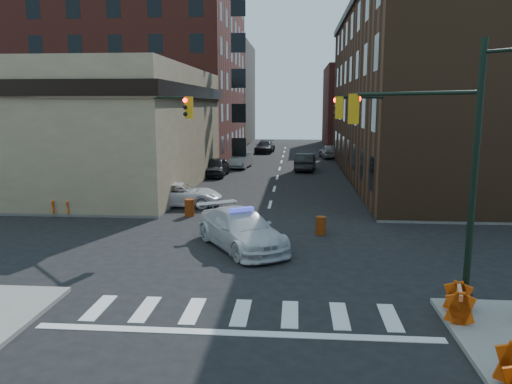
% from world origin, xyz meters
% --- Properties ---
extents(ground, '(140.00, 140.00, 0.00)m').
position_xyz_m(ground, '(0.00, 0.00, 0.00)').
color(ground, black).
rests_on(ground, ground).
extents(sidewalk_nw, '(34.00, 54.50, 0.15)m').
position_xyz_m(sidewalk_nw, '(-23.00, 32.75, 0.07)').
color(sidewalk_nw, gray).
rests_on(sidewalk_nw, ground).
extents(sidewalk_ne, '(34.00, 54.50, 0.15)m').
position_xyz_m(sidewalk_ne, '(23.00, 32.75, 0.07)').
color(sidewalk_ne, gray).
rests_on(sidewalk_ne, ground).
extents(bank_building, '(22.00, 22.00, 9.00)m').
position_xyz_m(bank_building, '(-17.00, 16.50, 4.50)').
color(bank_building, tan).
rests_on(bank_building, ground).
extents(apartment_block, '(25.00, 25.00, 24.00)m').
position_xyz_m(apartment_block, '(-18.50, 40.00, 12.00)').
color(apartment_block, maroon).
rests_on(apartment_block, ground).
extents(commercial_row_ne, '(14.00, 34.00, 14.00)m').
position_xyz_m(commercial_row_ne, '(13.00, 22.50, 7.00)').
color(commercial_row_ne, '#472E1C').
rests_on(commercial_row_ne, ground).
extents(filler_nw, '(20.00, 18.00, 16.00)m').
position_xyz_m(filler_nw, '(-16.00, 62.00, 8.00)').
color(filler_nw, brown).
rests_on(filler_nw, ground).
extents(filler_ne, '(16.00, 16.00, 12.00)m').
position_xyz_m(filler_ne, '(14.00, 58.00, 6.00)').
color(filler_ne, maroon).
rests_on(filler_ne, ground).
extents(signal_pole_se, '(5.40, 5.27, 8.00)m').
position_xyz_m(signal_pole_se, '(6.04, -5.52, 4.61)').
color(signal_pole_se, black).
rests_on(signal_pole_se, sidewalk_se).
extents(signal_pole_nw, '(3.58, 3.67, 8.00)m').
position_xyz_m(signal_pole_nw, '(-5.85, 5.34, 4.34)').
color(signal_pole_nw, black).
rests_on(signal_pole_nw, sidewalk_nw).
extents(signal_pole_ne, '(3.67, 3.58, 8.00)m').
position_xyz_m(signal_pole_ne, '(5.84, 5.35, 4.34)').
color(signal_pole_ne, black).
rests_on(signal_pole_ne, sidewalk_ne).
extents(tree_ne_near, '(3.00, 3.00, 4.85)m').
position_xyz_m(tree_ne_near, '(7.50, 26.00, 3.49)').
color(tree_ne_near, black).
rests_on(tree_ne_near, sidewalk_ne).
extents(tree_ne_far, '(3.00, 3.00, 4.85)m').
position_xyz_m(tree_ne_far, '(7.50, 34.00, 3.49)').
color(tree_ne_far, black).
rests_on(tree_ne_far, sidewalk_ne).
extents(police_car, '(5.10, 6.22, 1.70)m').
position_xyz_m(police_car, '(-0.76, 0.17, 0.85)').
color(police_car, silver).
rests_on(police_car, ground).
extents(pickup, '(5.37, 2.68, 1.46)m').
position_xyz_m(pickup, '(-5.60, 9.14, 0.73)').
color(pickup, silver).
rests_on(pickup, ground).
extents(parked_car_wnear, '(2.05, 4.85, 1.64)m').
position_xyz_m(parked_car_wnear, '(-5.50, 22.31, 0.82)').
color(parked_car_wnear, black).
rests_on(parked_car_wnear, ground).
extents(parked_car_wfar, '(2.13, 4.84, 1.55)m').
position_xyz_m(parked_car_wfar, '(-3.92, 28.44, 0.77)').
color(parked_car_wfar, gray).
rests_on(parked_car_wfar, ground).
extents(parked_car_wdeep, '(2.63, 5.60, 1.58)m').
position_xyz_m(parked_car_wdeep, '(-2.50, 44.27, 0.79)').
color(parked_car_wdeep, black).
rests_on(parked_car_wdeep, ground).
extents(parked_car_enear, '(2.18, 5.10, 1.64)m').
position_xyz_m(parked_car_enear, '(2.50, 26.85, 0.82)').
color(parked_car_enear, black).
rests_on(parked_car_enear, ground).
extents(parked_car_efar, '(2.35, 4.91, 1.62)m').
position_xyz_m(parked_car_efar, '(5.50, 38.56, 0.81)').
color(parked_car_efar, '#909298').
rests_on(parked_car_efar, ground).
extents(pedestrian_a, '(0.80, 0.78, 1.86)m').
position_xyz_m(pedestrian_a, '(-7.31, 9.27, 1.08)').
color(pedestrian_a, black).
rests_on(pedestrian_a, sidewalk_nw).
extents(pedestrian_b, '(1.04, 0.86, 1.95)m').
position_xyz_m(pedestrian_b, '(-11.02, 7.25, 1.13)').
color(pedestrian_b, black).
rests_on(pedestrian_b, sidewalk_nw).
extents(pedestrian_c, '(1.03, 1.06, 1.78)m').
position_xyz_m(pedestrian_c, '(-10.54, 6.66, 1.04)').
color(pedestrian_c, '#1C232A').
rests_on(pedestrian_c, sidewalk_nw).
extents(barrel_road, '(0.63, 0.63, 0.90)m').
position_xyz_m(barrel_road, '(2.87, 2.79, 0.45)').
color(barrel_road, red).
rests_on(barrel_road, ground).
extents(barrel_bank, '(0.72, 0.72, 0.98)m').
position_xyz_m(barrel_bank, '(-4.42, 6.32, 0.49)').
color(barrel_bank, orange).
rests_on(barrel_bank, ground).
extents(barricade_se_b, '(0.89, 1.34, 0.92)m').
position_xyz_m(barricade_se_b, '(6.40, -7.00, 0.61)').
color(barricade_se_b, orange).
rests_on(barricade_se_b, sidewalk_se).
extents(barricade_nw_a, '(1.22, 0.75, 0.85)m').
position_xyz_m(barricade_nw_a, '(-9.34, 5.98, 0.58)').
color(barricade_nw_a, orange).
rests_on(barricade_nw_a, sidewalk_nw).
extents(barricade_nw_b, '(1.16, 0.64, 0.84)m').
position_xyz_m(barricade_nw_b, '(-11.65, 5.70, 0.57)').
color(barricade_nw_b, '#E5440A').
rests_on(barricade_nw_b, sidewalk_nw).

